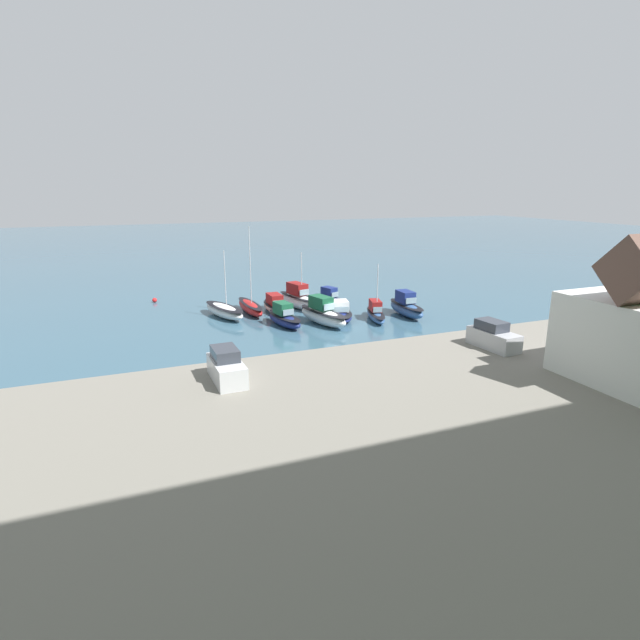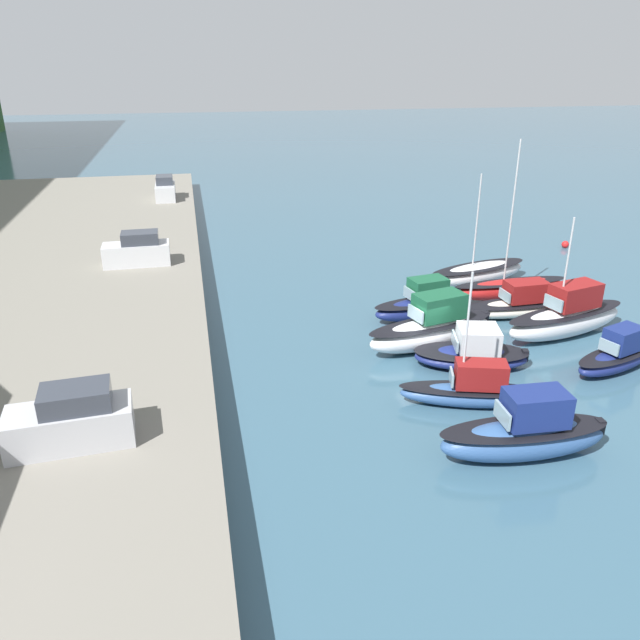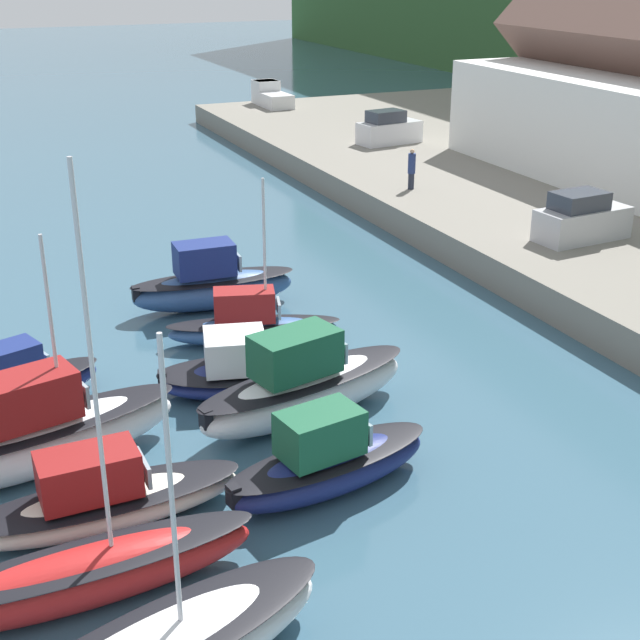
# 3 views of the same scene
# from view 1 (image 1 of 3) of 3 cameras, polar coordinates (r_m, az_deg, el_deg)

# --- Properties ---
(ground_plane) EXTENTS (320.00, 320.00, 0.00)m
(ground_plane) POSITION_cam_1_polar(r_m,az_deg,el_deg) (51.32, 2.02, -0.51)
(ground_plane) COLOR #385B70
(quay_promenade) EXTENTS (98.74, 28.17, 1.43)m
(quay_promenade) POSITION_cam_1_polar(r_m,az_deg,el_deg) (31.51, 21.01, -10.35)
(quay_promenade) COLOR gray
(quay_promenade) RESTS_ON ground_plane
(moored_boat_0) EXTENTS (2.21, 6.64, 2.71)m
(moored_boat_0) POSITION_cam_1_polar(r_m,az_deg,el_deg) (55.37, 9.81, 1.49)
(moored_boat_0) COLOR #33568E
(moored_boat_0) RESTS_ON ground_plane
(moored_boat_1) EXTENTS (3.20, 6.40, 6.05)m
(moored_boat_1) POSITION_cam_1_polar(r_m,az_deg,el_deg) (53.30, 6.38, 0.81)
(moored_boat_1) COLOR #33568E
(moored_boat_1) RESTS_ON ground_plane
(moored_boat_2) EXTENTS (3.76, 5.98, 2.03)m
(moored_boat_2) POSITION_cam_1_polar(r_m,az_deg,el_deg) (53.14, 2.26, 0.82)
(moored_boat_2) COLOR navy
(moored_boat_2) RESTS_ON ground_plane
(moored_boat_3) EXTENTS (3.67, 7.63, 2.89)m
(moored_boat_3) POSITION_cam_1_polar(r_m,az_deg,el_deg) (51.12, 0.30, 0.68)
(moored_boat_3) COLOR white
(moored_boat_3) RESTS_ON ground_plane
(moored_boat_4) EXTENTS (2.82, 6.26, 2.38)m
(moored_boat_4) POSITION_cam_1_polar(r_m,az_deg,el_deg) (50.75, -4.12, 0.28)
(moored_boat_4) COLOR navy
(moored_boat_4) RESTS_ON ground_plane
(moored_boat_5) EXTENTS (3.22, 5.50, 2.13)m
(moored_boat_5) POSITION_cam_1_polar(r_m,az_deg,el_deg) (59.77, 1.16, 2.45)
(moored_boat_5) COLOR navy
(moored_boat_5) RESTS_ON ground_plane
(moored_boat_6) EXTENTS (3.70, 7.98, 6.58)m
(moored_boat_6) POSITION_cam_1_polar(r_m,az_deg,el_deg) (58.04, -2.44, 2.41)
(moored_boat_6) COLOR white
(moored_boat_6) RESTS_ON ground_plane
(moored_boat_7) EXTENTS (2.05, 6.92, 2.07)m
(moored_boat_7) POSITION_cam_1_polar(r_m,az_deg,el_deg) (56.25, -5.11, 1.58)
(moored_boat_7) COLOR white
(moored_boat_7) RESTS_ON ground_plane
(moored_boat_8) EXTENTS (1.90, 7.66, 9.68)m
(moored_boat_8) POSITION_cam_1_polar(r_m,az_deg,el_deg) (56.33, -7.98, 1.49)
(moored_boat_8) COLOR red
(moored_boat_8) RESTS_ON ground_plane
(moored_boat_9) EXTENTS (4.06, 7.81, 7.28)m
(moored_boat_9) POSITION_cam_1_polar(r_m,az_deg,el_deg) (54.97, -10.89, 1.06)
(moored_boat_9) COLOR white
(moored_boat_9) RESTS_ON ground_plane
(parked_car_2) EXTENTS (1.88, 4.23, 2.16)m
(parked_car_2) POSITION_cam_1_polar(r_m,az_deg,el_deg) (33.05, -10.65, -5.33)
(parked_car_2) COLOR silver
(parked_car_2) RESTS_ON quay_promenade
(parked_car_3) EXTENTS (2.14, 4.33, 2.16)m
(parked_car_3) POSITION_cam_1_polar(r_m,az_deg,el_deg) (41.31, 19.17, -1.80)
(parked_car_3) COLOR #B7B7BC
(parked_car_3) RESTS_ON quay_promenade
(person_on_quay) EXTENTS (0.40, 0.40, 2.14)m
(person_on_quay) POSITION_cam_1_polar(r_m,az_deg,el_deg) (50.47, 26.78, 0.57)
(person_on_quay) COLOR #232838
(person_on_quay) RESTS_ON quay_promenade
(mooring_buoy_0) EXTENTS (0.56, 0.56, 0.56)m
(mooring_buoy_0) POSITION_cam_1_polar(r_m,az_deg,el_deg) (64.45, -18.38, 2.18)
(mooring_buoy_0) COLOR red
(mooring_buoy_0) RESTS_ON ground_plane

